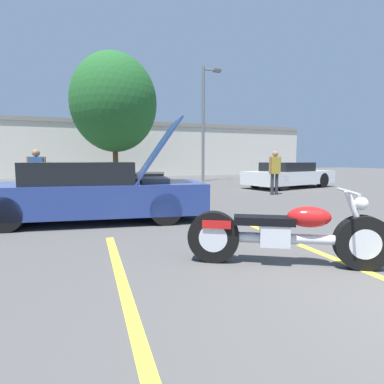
{
  "coord_description": "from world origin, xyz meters",
  "views": [
    {
      "loc": [
        -3.19,
        -1.54,
        1.32
      ],
      "look_at": [
        -1.59,
        3.07,
        0.8
      ],
      "focal_mm": 28.0,
      "sensor_mm": 36.0,
      "label": 1
    }
  ],
  "objects_px": {
    "tree_background": "(114,103)",
    "parked_car_right_row": "(289,175)",
    "spectator_near_motorcycle": "(275,169)",
    "spectator_by_show_car": "(37,172)",
    "motorcycle": "(285,234)",
    "show_car_hood_open": "(94,192)",
    "parked_car_mid_row": "(105,179)",
    "light_pole": "(204,119)"
  },
  "relations": [
    {
      "from": "tree_background",
      "to": "parked_car_right_row",
      "type": "distance_m",
      "value": 11.02
    },
    {
      "from": "tree_background",
      "to": "spectator_near_motorcycle",
      "type": "bearing_deg",
      "value": -61.4
    },
    {
      "from": "tree_background",
      "to": "spectator_by_show_car",
      "type": "relative_size",
      "value": 4.71
    },
    {
      "from": "parked_car_right_row",
      "to": "spectator_near_motorcycle",
      "type": "height_order",
      "value": "spectator_near_motorcycle"
    },
    {
      "from": "motorcycle",
      "to": "parked_car_right_row",
      "type": "relative_size",
      "value": 0.46
    },
    {
      "from": "show_car_hood_open",
      "to": "parked_car_mid_row",
      "type": "relative_size",
      "value": 1.02
    },
    {
      "from": "light_pole",
      "to": "show_car_hood_open",
      "type": "height_order",
      "value": "light_pole"
    },
    {
      "from": "tree_background",
      "to": "spectator_near_motorcycle",
      "type": "distance_m",
      "value": 11.23
    },
    {
      "from": "tree_background",
      "to": "parked_car_mid_row",
      "type": "relative_size",
      "value": 1.58
    },
    {
      "from": "parked_car_right_row",
      "to": "spectator_by_show_car",
      "type": "xyz_separation_m",
      "value": [
        -10.47,
        -2.16,
        0.38
      ]
    },
    {
      "from": "spectator_near_motorcycle",
      "to": "parked_car_mid_row",
      "type": "bearing_deg",
      "value": 157.26
    },
    {
      "from": "motorcycle",
      "to": "spectator_near_motorcycle",
      "type": "xyz_separation_m",
      "value": [
        4.39,
        6.61,
        0.58
      ]
    },
    {
      "from": "parked_car_mid_row",
      "to": "spectator_by_show_car",
      "type": "xyz_separation_m",
      "value": [
        -2.05,
        -2.42,
        0.38
      ]
    },
    {
      "from": "spectator_near_motorcycle",
      "to": "parked_car_right_row",
      "type": "bearing_deg",
      "value": 43.97
    },
    {
      "from": "light_pole",
      "to": "show_car_hood_open",
      "type": "bearing_deg",
      "value": -122.61
    },
    {
      "from": "motorcycle",
      "to": "spectator_by_show_car",
      "type": "relative_size",
      "value": 1.38
    },
    {
      "from": "light_pole",
      "to": "motorcycle",
      "type": "relative_size",
      "value": 3.06
    },
    {
      "from": "spectator_near_motorcycle",
      "to": "motorcycle",
      "type": "bearing_deg",
      "value": -123.61
    },
    {
      "from": "show_car_hood_open",
      "to": "tree_background",
      "type": "bearing_deg",
      "value": 90.07
    },
    {
      "from": "motorcycle",
      "to": "spectator_by_show_car",
      "type": "xyz_separation_m",
      "value": [
        -3.72,
        6.73,
        0.56
      ]
    },
    {
      "from": "tree_background",
      "to": "parked_car_mid_row",
      "type": "bearing_deg",
      "value": -98.42
    },
    {
      "from": "parked_car_right_row",
      "to": "spectator_near_motorcycle",
      "type": "relative_size",
      "value": 2.95
    },
    {
      "from": "spectator_near_motorcycle",
      "to": "light_pole",
      "type": "bearing_deg",
      "value": 88.95
    },
    {
      "from": "light_pole",
      "to": "motorcycle",
      "type": "xyz_separation_m",
      "value": [
        -4.53,
        -14.25,
        -3.41
      ]
    },
    {
      "from": "parked_car_right_row",
      "to": "spectator_near_motorcycle",
      "type": "xyz_separation_m",
      "value": [
        -2.36,
        -2.28,
        0.39
      ]
    },
    {
      "from": "tree_background",
      "to": "motorcycle",
      "type": "distance_m",
      "value": 16.49
    },
    {
      "from": "motorcycle",
      "to": "spectator_near_motorcycle",
      "type": "height_order",
      "value": "spectator_near_motorcycle"
    },
    {
      "from": "motorcycle",
      "to": "show_car_hood_open",
      "type": "height_order",
      "value": "show_car_hood_open"
    },
    {
      "from": "parked_car_mid_row",
      "to": "spectator_near_motorcycle",
      "type": "relative_size",
      "value": 2.93
    },
    {
      "from": "tree_background",
      "to": "parked_car_right_row",
      "type": "bearing_deg",
      "value": -43.35
    },
    {
      "from": "parked_car_mid_row",
      "to": "spectator_near_motorcycle",
      "type": "height_order",
      "value": "spectator_near_motorcycle"
    },
    {
      "from": "show_car_hood_open",
      "to": "parked_car_right_row",
      "type": "relative_size",
      "value": 1.01
    },
    {
      "from": "tree_background",
      "to": "spectator_by_show_car",
      "type": "height_order",
      "value": "tree_background"
    },
    {
      "from": "show_car_hood_open",
      "to": "spectator_near_motorcycle",
      "type": "height_order",
      "value": "show_car_hood_open"
    },
    {
      "from": "tree_background",
      "to": "show_car_hood_open",
      "type": "relative_size",
      "value": 1.55
    },
    {
      "from": "light_pole",
      "to": "tree_background",
      "type": "xyz_separation_m",
      "value": [
        -5.2,
        1.65,
        0.92
      ]
    },
    {
      "from": "show_car_hood_open",
      "to": "spectator_by_show_car",
      "type": "relative_size",
      "value": 3.04
    },
    {
      "from": "tree_background",
      "to": "spectator_by_show_car",
      "type": "distance_m",
      "value": 10.37
    },
    {
      "from": "tree_background",
      "to": "show_car_hood_open",
      "type": "xyz_separation_m",
      "value": [
        -1.52,
        -12.15,
        -4.11
      ]
    },
    {
      "from": "tree_background",
      "to": "spectator_near_motorcycle",
      "type": "relative_size",
      "value": 4.63
    },
    {
      "from": "tree_background",
      "to": "motorcycle",
      "type": "relative_size",
      "value": 3.41
    },
    {
      "from": "motorcycle",
      "to": "parked_car_mid_row",
      "type": "distance_m",
      "value": 9.3
    }
  ]
}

